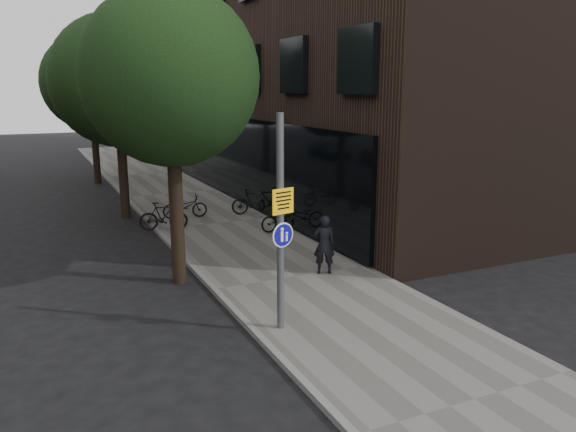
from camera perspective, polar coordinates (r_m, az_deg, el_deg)
ground at (r=12.27m, az=6.64°, el=-11.42°), size 120.00×120.00×0.00m
sidewalk at (r=21.03m, az=-7.13°, el=-0.87°), size 4.50×60.00×0.12m
curb_edge at (r=20.48m, az=-13.13°, el=-1.47°), size 0.15×60.00×0.13m
building_right_dark_brick at (r=34.85m, az=-0.36°, el=19.46°), size 12.00×40.00×18.00m
street_tree_near at (r=14.52m, az=-11.68°, el=12.94°), size 4.40×4.40×7.50m
street_tree_mid at (r=22.87m, az=-16.82°, el=12.58°), size 5.00×5.00×7.80m
street_tree_far at (r=31.79m, az=-19.30°, el=12.36°), size 5.00×5.00×7.80m
signpost at (r=11.28m, az=-0.79°, el=-0.78°), size 0.51×0.15×4.45m
pedestrian at (r=15.11m, az=3.69°, el=-2.91°), size 0.69×0.58×1.61m
parked_bike_facade_near at (r=19.64m, az=-0.43°, el=-0.19°), size 1.78×0.69×0.92m
parked_bike_facade_far at (r=22.26m, az=-3.57°, el=1.49°), size 1.78×0.83×1.03m
parked_bike_curb_near at (r=21.95m, az=-10.43°, el=0.95°), size 1.75×0.78×0.89m
parked_bike_curb_far at (r=20.19m, az=-12.53°, el=-0.01°), size 1.74×0.90×1.01m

